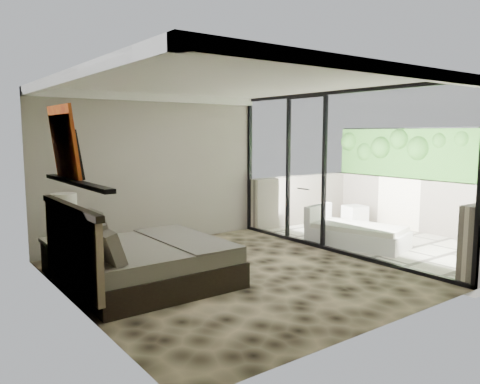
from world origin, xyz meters
TOP-DOWN VIEW (x-y plane):
  - floor at (0.00, 0.00)m, footprint 5.00×5.00m
  - ceiling at (0.00, 0.00)m, footprint 4.50×5.00m
  - back_wall at (0.00, 2.49)m, footprint 4.50×0.02m
  - left_wall at (-2.24, 0.00)m, footprint 0.02×5.00m
  - glass_wall at (2.25, 0.00)m, footprint 0.08×5.00m
  - terrace_slab at (3.75, 0.00)m, footprint 3.00×5.00m
  - parapet_far at (5.10, 0.00)m, footprint 0.30×5.00m
  - foliage_hedge at (5.10, 0.00)m, footprint 0.36×4.60m
  - picture_ledge at (-2.18, 0.10)m, footprint 0.12×2.20m
  - bed at (-1.27, 0.33)m, footprint 2.10×2.03m
  - nightstand at (-1.96, 1.60)m, footprint 0.67×0.67m
  - table_lamp at (-1.93, 1.55)m, footprint 0.37×0.37m
  - abstract_canvas at (-2.19, 0.47)m, footprint 0.13×0.90m
  - framed_print at (-2.14, 0.30)m, footprint 0.11×0.50m
  - ottoman at (4.45, 1.40)m, footprint 0.54×0.54m
  - lounger at (2.92, 0.14)m, footprint 1.31×1.94m

SIDE VIEW (x-z plane):
  - terrace_slab at x=3.75m, z-range -0.12..0.00m
  - floor at x=0.00m, z-range 0.00..0.00m
  - lounger at x=2.92m, z-range -0.13..0.56m
  - ottoman at x=4.45m, z-range 0.00..0.45m
  - nightstand at x=-1.96m, z-range 0.00..0.56m
  - bed at x=-1.27m, z-range -0.24..0.92m
  - parapet_far at x=5.10m, z-range 0.00..1.10m
  - table_lamp at x=-1.93m, z-range 0.61..1.30m
  - back_wall at x=0.00m, z-range 0.00..2.80m
  - left_wall at x=-2.24m, z-range 0.00..2.80m
  - glass_wall at x=2.25m, z-range 0.00..2.80m
  - picture_ledge at x=-2.18m, z-range 1.48..1.52m
  - foliage_hedge at x=5.10m, z-range 1.10..2.20m
  - framed_print at x=-2.14m, z-range 1.53..2.12m
  - abstract_canvas at x=-2.19m, z-range 1.53..2.42m
  - ceiling at x=0.00m, z-range 2.78..2.80m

